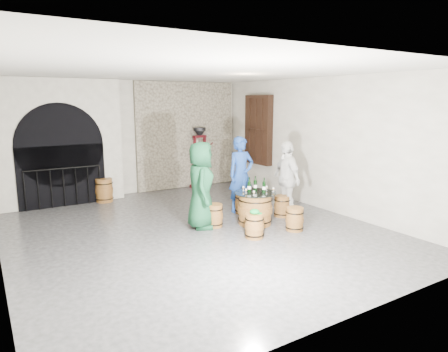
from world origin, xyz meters
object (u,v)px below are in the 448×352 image
barrel_stool_near_right (295,219)px  side_barrel (104,190)px  wine_bottle_left (249,186)px  barrel_stool_right (282,206)px  wine_bottle_right (255,185)px  barrel_stool_far (243,203)px  person_white (286,179)px  wine_bottle_center (264,187)px  corking_press (200,153)px  barrel_table (255,208)px  barrel_stool_left (214,216)px  person_blue (241,175)px  person_green (201,185)px  barrel_stool_near_left (254,226)px

barrel_stool_near_right → side_barrel: side_barrel is taller
barrel_stool_near_right → wine_bottle_left: size_ratio=1.50×
barrel_stool_right → wine_bottle_right: bearing=-178.4°
barrel_stool_far → person_white: (0.74, -0.68, 0.63)m
person_white → wine_bottle_right: bearing=-77.2°
wine_bottle_center → corking_press: bearing=81.3°
person_white → wine_bottle_center: (-0.86, -0.28, -0.04)m
barrel_table → barrel_stool_left: (-0.84, 0.31, -0.11)m
barrel_stool_far → wine_bottle_left: bearing=-115.0°
barrel_stool_left → barrel_stool_right: (1.72, -0.16, 0.00)m
barrel_stool_far → barrel_stool_near_right: size_ratio=1.00×
corking_press → wine_bottle_right: bearing=-111.6°
barrel_stool_near_right → person_blue: 1.90m
person_green → wine_bottle_right: person_green is taller
barrel_stool_near_right → barrel_stool_far: bearing=96.2°
barrel_table → barrel_stool_near_right: size_ratio=1.87×
barrel_table → person_green: bearing=159.6°
barrel_stool_near_left → person_blue: (0.84, 1.71, 0.67)m
barrel_stool_far → wine_bottle_center: size_ratio=1.50×
wine_bottle_right → side_barrel: size_ratio=0.52×
barrel_stool_far → person_white: bearing=-42.6°
barrel_stool_right → wine_bottle_center: (-0.73, -0.26, 0.59)m
person_blue → wine_bottle_right: size_ratio=5.58×
barrel_stool_left → side_barrel: size_ratio=0.78×
person_white → barrel_stool_near_left: bearing=-49.9°
barrel_stool_near_left → corking_press: size_ratio=0.26×
side_barrel → person_green: bearing=-70.8°
barrel_stool_near_left → person_blue: size_ratio=0.27×
person_blue → person_white: size_ratio=1.04×
person_green → barrel_stool_near_right: bearing=-101.9°
barrel_stool_left → wine_bottle_right: bearing=-11.0°
barrel_stool_far → barrel_stool_right: 0.94m
barrel_stool_far → barrel_stool_near_left: (-0.80, -1.58, 0.00)m
wine_bottle_right → side_barrel: 4.29m
barrel_stool_far → barrel_stool_near_right: (0.18, -1.64, 0.00)m
barrel_stool_near_left → wine_bottle_right: bearing=53.3°
barrel_stool_left → wine_bottle_left: bearing=-16.1°
barrel_stool_near_left → wine_bottle_center: 1.09m
corking_press → side_barrel: bearing=172.4°
barrel_stool_left → barrel_stool_far: size_ratio=1.00×
corking_press → barrel_stool_near_left: bearing=-117.3°
person_green → wine_bottle_left: person_green is taller
barrel_stool_left → corking_press: corking_press is taller
barrel_stool_right → wine_bottle_center: wine_bottle_center is taller
side_barrel → corking_press: size_ratio=0.34×
wine_bottle_right → corking_press: size_ratio=0.18×
barrel_table → barrel_stool_right: size_ratio=1.87×
wine_bottle_left → barrel_table: bearing=-46.5°
side_barrel → barrel_stool_right: bearing=-48.5°
barrel_stool_left → wine_bottle_center: bearing=-23.1°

